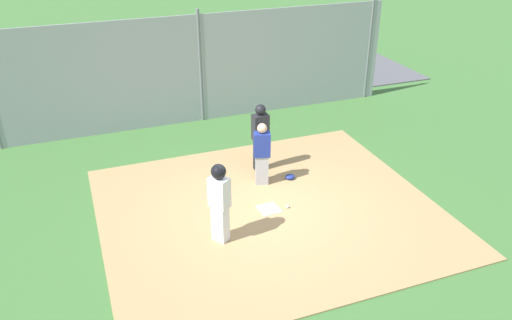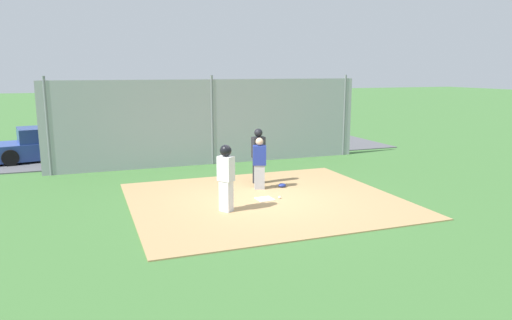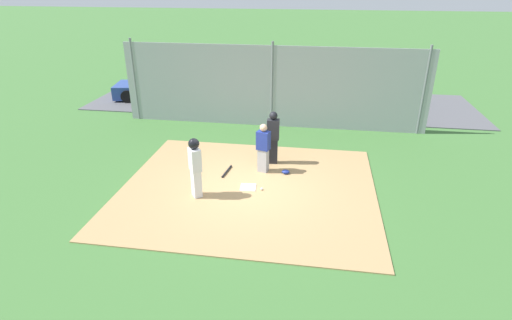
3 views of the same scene
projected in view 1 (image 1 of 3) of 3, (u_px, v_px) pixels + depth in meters
ground_plane at (269, 211)px, 11.34m from camera, size 140.00×140.00×0.00m
dirt_infield at (269, 210)px, 11.33m from camera, size 7.20×6.40×0.03m
home_plate at (269, 209)px, 11.32m from camera, size 0.48×0.48×0.02m
catcher at (262, 153)px, 11.99m from camera, size 0.44×0.36×1.55m
umpire at (260, 136)px, 12.56m from camera, size 0.39×0.28×1.73m
runner at (219, 198)px, 9.90m from camera, size 0.43×0.46×1.70m
baseball_bat at (221, 195)px, 11.79m from camera, size 0.16×0.83×0.06m
catcher_mask at (290, 177)px, 12.50m from camera, size 0.24×0.20×0.12m
baseball at (287, 206)px, 11.37m from camera, size 0.07×0.07×0.07m
backstop_fence at (200, 69)px, 15.14m from camera, size 12.00×0.10×3.35m
parking_lot at (179, 85)px, 18.63m from camera, size 18.00×5.20×0.04m
parked_car_green at (259, 58)px, 19.69m from camera, size 4.33×2.15×1.28m
parked_car_silver at (159, 66)px, 18.68m from camera, size 4.23×1.94×1.28m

